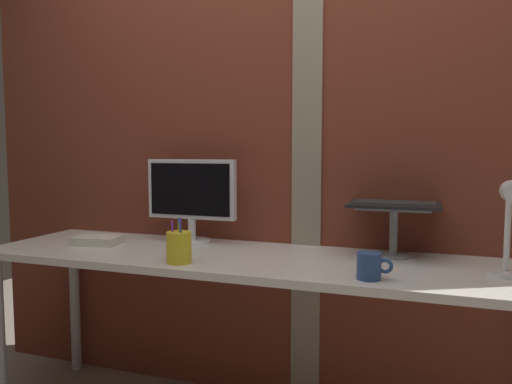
{
  "coord_description": "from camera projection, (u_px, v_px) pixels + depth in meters",
  "views": [
    {
      "loc": [
        0.58,
        -1.7,
        1.17
      ],
      "look_at": [
        -0.11,
        0.22,
        0.99
      ],
      "focal_mm": 34.29,
      "sensor_mm": 36.0,
      "label": 1
    }
  ],
  "objects": [
    {
      "name": "paper_clutter_stack",
      "position": [
        97.0,
        240.0,
        2.21
      ],
      "size": [
        0.22,
        0.17,
        0.04
      ],
      "primitive_type": "cube",
      "rotation": [
        0.0,
        0.0,
        0.15
      ],
      "color": "silver",
      "rests_on": "desk"
    },
    {
      "name": "laptop",
      "position": [
        396.0,
        190.0,
        2.0
      ],
      "size": [
        0.35,
        0.3,
        0.23
      ],
      "color": "black",
      "rests_on": "laptop_stand"
    },
    {
      "name": "coffee_mug",
      "position": [
        370.0,
        266.0,
        1.6
      ],
      "size": [
        0.12,
        0.08,
        0.09
      ],
      "color": "#2D4C8C",
      "rests_on": "desk"
    },
    {
      "name": "desk",
      "position": [
        248.0,
        273.0,
        1.97
      ],
      "size": [
        2.26,
        0.6,
        0.74
      ],
      "color": "silver",
      "rests_on": "ground_plane"
    },
    {
      "name": "monitor",
      "position": [
        191.0,
        194.0,
        2.23
      ],
      "size": [
        0.43,
        0.18,
        0.38
      ],
      "color": "white",
      "rests_on": "desk"
    },
    {
      "name": "brick_wall_back",
      "position": [
        298.0,
        122.0,
        2.22
      ],
      "size": [
        3.33,
        0.15,
        2.59
      ],
      "color": "brown",
      "rests_on": "ground_plane"
    },
    {
      "name": "laptop_stand",
      "position": [
        394.0,
        222.0,
        1.94
      ],
      "size": [
        0.28,
        0.22,
        0.2
      ],
      "color": "gray",
      "rests_on": "desk"
    },
    {
      "name": "pen_cup",
      "position": [
        179.0,
        247.0,
        1.84
      ],
      "size": [
        0.09,
        0.09,
        0.18
      ],
      "color": "yellow",
      "rests_on": "desk"
    },
    {
      "name": "desk_lamp",
      "position": [
        511.0,
        219.0,
        1.59
      ],
      "size": [
        0.12,
        0.2,
        0.33
      ],
      "color": "white",
      "rests_on": "desk"
    }
  ]
}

